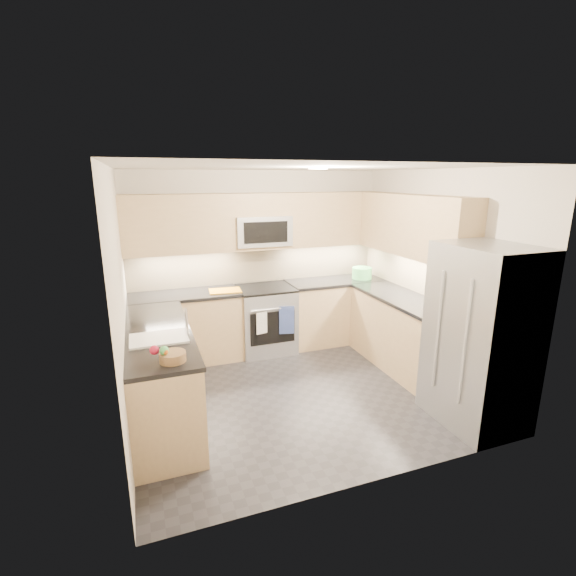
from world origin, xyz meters
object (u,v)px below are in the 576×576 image
object	(u,v)px
cutting_board	(225,291)
fruit_basket	(173,357)
microwave	(262,231)
utensil_bowl	(362,273)
gas_range	(266,320)
refrigerator	(481,337)

from	to	relation	value
cutting_board	fruit_basket	xyz separation A→B (m)	(-0.85, -2.02, 0.03)
microwave	utensil_bowl	xyz separation A→B (m)	(1.50, -0.15, -0.68)
utensil_bowl	gas_range	bearing A→B (deg)	178.87
cutting_board	fruit_basket	world-z (taller)	fruit_basket
fruit_basket	cutting_board	bearing A→B (deg)	67.08
gas_range	refrigerator	size ratio (longest dim) A/B	0.51
gas_range	cutting_board	size ratio (longest dim) A/B	2.20
gas_range	refrigerator	xyz separation A→B (m)	(1.45, -2.43, 0.45)
microwave	fruit_basket	distance (m)	2.71
refrigerator	utensil_bowl	distance (m)	2.40
refrigerator	fruit_basket	xyz separation A→B (m)	(-2.87, 0.36, 0.08)
refrigerator	utensil_bowl	world-z (taller)	refrigerator
refrigerator	cutting_board	xyz separation A→B (m)	(-2.02, 2.38, 0.05)
microwave	refrigerator	bearing A→B (deg)	-60.38
microwave	fruit_basket	size ratio (longest dim) A/B	3.54
microwave	fruit_basket	bearing A→B (deg)	-122.99
utensil_bowl	cutting_board	size ratio (longest dim) A/B	0.70
gas_range	cutting_board	bearing A→B (deg)	-175.43
fruit_basket	gas_range	bearing A→B (deg)	55.45
microwave	fruit_basket	xyz separation A→B (m)	(-1.42, -2.19, -0.72)
gas_range	cutting_board	xyz separation A→B (m)	(-0.57, -0.05, 0.49)
gas_range	fruit_basket	xyz separation A→B (m)	(-1.42, -2.06, 0.52)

